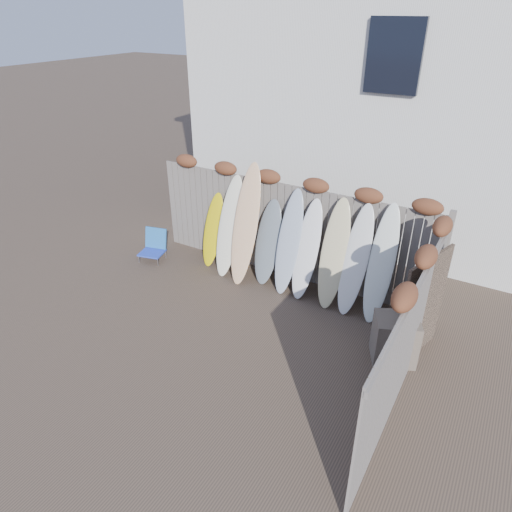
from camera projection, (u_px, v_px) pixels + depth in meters
The scene contains 16 objects.
ground at pixel (221, 335), 7.89m from camera, with size 80.00×80.00×0.00m, color #493A2D.
back_fence at pixel (289, 224), 9.10m from camera, with size 6.05×0.28×2.24m.
right_fence at pixel (410, 329), 6.20m from camera, with size 0.28×4.40×2.24m.
house at pixel (384, 90), 11.03m from camera, with size 8.50×5.50×6.33m.
beach_chair at pixel (154, 245), 10.17m from camera, with size 0.62×0.64×0.67m.
wooden_crate at pixel (395, 339), 7.20m from camera, with size 0.66×0.55×0.77m, color #4F473B.
lattice_panel at pixel (422, 308), 7.05m from camera, with size 0.05×1.21×1.81m, color #312A1E.
surfboard_0 at pixel (213, 230), 9.77m from camera, with size 0.45×0.07×1.63m, color yellow.
surfboard_1 at pixel (229, 227), 9.34m from camera, with size 0.53×0.07×2.14m, color white.
surfboard_2 at pixel (246, 225), 9.03m from camera, with size 0.53×0.07×2.48m, color #F7C194.
surfboard_3 at pixel (268, 242), 9.12m from camera, with size 0.52×0.07×1.76m, color slate.
surfboard_4 at pixel (289, 242), 8.77m from camera, with size 0.46×0.07×2.10m, color #99A6BA.
surfboard_5 at pixel (307, 250), 8.62m from camera, with size 0.47×0.07×1.98m, color white.
surfboard_6 at pixel (334, 254), 8.34m from camera, with size 0.49×0.07×2.10m, color beige.
surfboard_7 at pixel (355, 260), 8.15m from camera, with size 0.47×0.07×2.09m, color silver.
surfboard_8 at pixel (381, 264), 7.94m from camera, with size 0.45×0.07×2.18m, color silver.
Camera 1 is at (3.68, -5.08, 5.01)m, focal length 32.00 mm.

